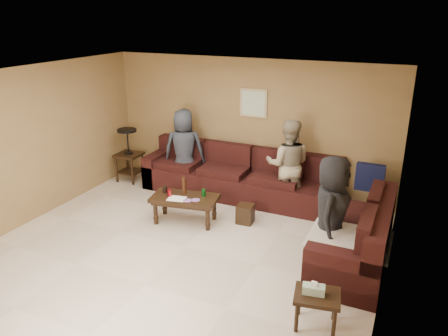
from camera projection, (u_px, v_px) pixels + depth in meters
name	position (u px, v px, depth m)	size (l,w,h in m)	color
room	(181.00, 139.00, 5.88)	(5.60, 5.50, 2.50)	beige
sectional_sofa	(271.00, 198.00, 7.32)	(4.65, 2.90, 0.97)	black
coffee_table	(185.00, 200.00, 7.10)	(1.16, 0.72, 0.73)	black
end_table_left	(129.00, 154.00, 8.78)	(0.49, 0.49, 1.08)	black
side_table_right	(316.00, 298.00, 4.74)	(0.56, 0.48, 0.55)	black
waste_bin	(245.00, 214.00, 7.15)	(0.26, 0.26, 0.31)	black
wall_art	(253.00, 103.00, 7.95)	(0.52, 0.04, 0.52)	tan
person_left	(184.00, 150.00, 8.32)	(0.77, 0.50, 1.58)	#2D333E
person_middle	(288.00, 165.00, 7.50)	(0.77, 0.60, 1.59)	tan
person_right	(331.00, 213.00, 5.73)	(0.77, 0.50, 1.58)	black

